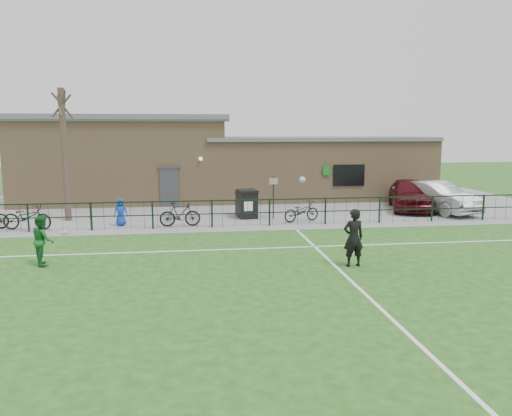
{
  "coord_description": "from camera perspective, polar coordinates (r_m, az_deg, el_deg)",
  "views": [
    {
      "loc": [
        -2.45,
        -13.1,
        4.24
      ],
      "look_at": [
        0.0,
        5.0,
        1.3
      ],
      "focal_mm": 35.0,
      "sensor_mm": 36.0,
      "label": 1
    }
  ],
  "objects": [
    {
      "name": "bare_tree",
      "position": [
        24.28,
        -21.02,
        5.61
      ],
      "size": [
        0.3,
        0.3,
        6.0
      ],
      "primitive_type": "cylinder",
      "color": "#413027",
      "rests_on": "ground"
    },
    {
      "name": "goalkeeper_kick",
      "position": [
        15.68,
        10.94,
        -3.2
      ],
      "size": [
        1.38,
        3.41,
        2.51
      ],
      "color": "black",
      "rests_on": "ground"
    },
    {
      "name": "spectator_child",
      "position": [
        22.46,
        -15.21,
        -0.47
      ],
      "size": [
        0.62,
        0.44,
        1.19
      ],
      "primitive_type": "imported",
      "rotation": [
        0.0,
        0.0,
        0.12
      ],
      "color": "#123AAF",
      "rests_on": "paving_strip"
    },
    {
      "name": "ball_ground",
      "position": [
        21.38,
        -21.06,
        -2.63
      ],
      "size": [
        0.21,
        0.21,
        0.21
      ],
      "primitive_type": "sphere",
      "color": "silver",
      "rests_on": "ground"
    },
    {
      "name": "wheelie_bin_right",
      "position": [
        23.57,
        -1.02,
        0.38
      ],
      "size": [
        0.94,
        1.04,
        1.25
      ],
      "primitive_type": "cube",
      "rotation": [
        0.0,
        0.0,
        0.13
      ],
      "color": "black",
      "rests_on": "paving_strip"
    },
    {
      "name": "sign_post",
      "position": [
        23.47,
        2.0,
        1.25
      ],
      "size": [
        0.07,
        0.07,
        2.0
      ],
      "primitive_type": "cylinder",
      "rotation": [
        0.0,
        0.0,
        -0.17
      ],
      "color": "black",
      "rests_on": "paving_strip"
    },
    {
      "name": "clubhouse",
      "position": [
        29.71,
        -4.68,
        5.22
      ],
      "size": [
        24.25,
        5.4,
        4.96
      ],
      "color": "#A2815A",
      "rests_on": "ground"
    },
    {
      "name": "bicycle_d",
      "position": [
        21.79,
        -8.68,
        -0.72
      ],
      "size": [
        1.77,
        0.53,
        1.06
      ],
      "primitive_type": "imported",
      "rotation": [
        0.0,
        0.0,
        1.59
      ],
      "color": "black",
      "rests_on": "paving_strip"
    },
    {
      "name": "paving_strip",
      "position": [
        27.05,
        -2.42,
        0.14
      ],
      "size": [
        34.0,
        13.0,
        0.02
      ],
      "primitive_type": "cube",
      "color": "gray",
      "rests_on": "ground"
    },
    {
      "name": "pitch_line_mid",
      "position": [
        17.79,
        0.43,
        -4.63
      ],
      "size": [
        28.0,
        0.1,
        0.01
      ],
      "primitive_type": "cube",
      "color": "white",
      "rests_on": "ground"
    },
    {
      "name": "perimeter_fence",
      "position": [
        21.55,
        -1.07,
        -0.58
      ],
      "size": [
        28.0,
        0.1,
        1.2
      ],
      "primitive_type": "cube",
      "color": "black",
      "rests_on": "ground"
    },
    {
      "name": "bicycle_e",
      "position": [
        22.76,
        5.21,
        -0.38
      ],
      "size": [
        1.89,
        1.19,
        0.94
      ],
      "primitive_type": "imported",
      "rotation": [
        0.0,
        0.0,
        1.91
      ],
      "color": "black",
      "rests_on": "paving_strip"
    },
    {
      "name": "pitch_line_perp",
      "position": [
        14.47,
        10.67,
        -8.04
      ],
      "size": [
        0.1,
        16.0,
        0.01
      ],
      "primitive_type": "cube",
      "color": "white",
      "rests_on": "ground"
    },
    {
      "name": "car_silver",
      "position": [
        26.8,
        19.88,
        1.21
      ],
      "size": [
        3.06,
        4.97,
        1.55
      ],
      "primitive_type": "imported",
      "rotation": [
        0.0,
        0.0,
        0.33
      ],
      "color": "#999CA0",
      "rests_on": "paving_strip"
    },
    {
      "name": "ground",
      "position": [
        13.99,
        2.78,
        -8.52
      ],
      "size": [
        90.0,
        90.0,
        0.0
      ],
      "primitive_type": "plane",
      "color": "#1F4F17",
      "rests_on": "ground"
    },
    {
      "name": "bicycle_c",
      "position": [
        22.92,
        -24.71,
        -0.94
      ],
      "size": [
        2.14,
        1.04,
        1.08
      ],
      "primitive_type": "imported",
      "rotation": [
        0.0,
        0.0,
        1.41
      ],
      "color": "black",
      "rests_on": "paving_strip"
    },
    {
      "name": "wheelie_bin_left",
      "position": [
        24.06,
        -1.35,
        0.36
      ],
      "size": [
        0.79,
        0.88,
        1.09
      ],
      "primitive_type": "cube",
      "rotation": [
        0.0,
        0.0,
        0.09
      ],
      "color": "black",
      "rests_on": "paving_strip"
    },
    {
      "name": "pitch_line_touch",
      "position": [
        21.47,
        -1.0,
        -2.24
      ],
      "size": [
        28.0,
        0.1,
        0.01
      ],
      "primitive_type": "cube",
      "color": "white",
      "rests_on": "ground"
    },
    {
      "name": "car_maroon",
      "position": [
        27.13,
        17.2,
        1.53
      ],
      "size": [
        3.29,
        5.15,
        1.63
      ],
      "primitive_type": "imported",
      "rotation": [
        0.0,
        0.0,
        -0.31
      ],
      "color": "#440C11",
      "rests_on": "paving_strip"
    },
    {
      "name": "outfield_player",
      "position": [
        16.91,
        -23.16,
        -3.39
      ],
      "size": [
        0.82,
        0.92,
        1.58
      ],
      "primitive_type": "imported",
      "rotation": [
        0.0,
        0.0,
        1.92
      ],
      "color": "#1A5E26",
      "rests_on": "ground"
    }
  ]
}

